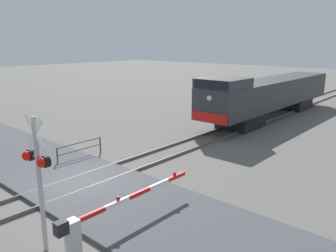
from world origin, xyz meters
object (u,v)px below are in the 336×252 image
locomotive (270,94)px  crossing_signal (38,170)px  guard_railing (80,148)px  crossing_gate (93,222)px

locomotive → crossing_signal: crossing_signal is taller
locomotive → guard_railing: 16.85m
crossing_signal → crossing_gate: (0.82, 1.18, -1.81)m
crossing_signal → guard_railing: 8.53m
crossing_signal → guard_railing: crossing_signal is taller
crossing_gate → guard_railing: bearing=148.5°
locomotive → crossing_gate: bearing=-78.8°
crossing_gate → guard_railing: size_ratio=2.05×
crossing_gate → locomotive: bearing=101.2°
locomotive → crossing_signal: bearing=-81.4°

